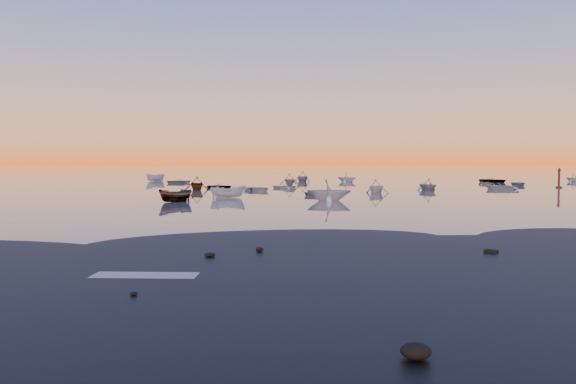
{
  "coord_description": "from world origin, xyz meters",
  "views": [
    {
      "loc": [
        2.79,
        -26.87,
        3.78
      ],
      "look_at": [
        0.92,
        28.0,
        0.72
      ],
      "focal_mm": 35.0,
      "sensor_mm": 36.0,
      "label": 1
    }
  ],
  "objects_px": {
    "boat_near_left": "(257,191)",
    "channel_marker": "(559,179)",
    "boat_near_center": "(228,198)",
    "boat_near_right": "(428,190)"
  },
  "relations": [
    {
      "from": "boat_near_center",
      "to": "boat_near_right",
      "type": "xyz_separation_m",
      "value": [
        23.61,
        15.54,
        0.0
      ]
    },
    {
      "from": "boat_near_right",
      "to": "boat_near_left",
      "type": "bearing_deg",
      "value": -23.82
    },
    {
      "from": "boat_near_left",
      "to": "channel_marker",
      "type": "distance_m",
      "value": 42.69
    },
    {
      "from": "boat_near_center",
      "to": "channel_marker",
      "type": "height_order",
      "value": "channel_marker"
    },
    {
      "from": "boat_near_center",
      "to": "boat_near_left",
      "type": "bearing_deg",
      "value": -20.93
    },
    {
      "from": "boat_near_left",
      "to": "channel_marker",
      "type": "bearing_deg",
      "value": -37.04
    },
    {
      "from": "boat_near_left",
      "to": "boat_near_center",
      "type": "bearing_deg",
      "value": -147.47
    },
    {
      "from": "boat_near_left",
      "to": "channel_marker",
      "type": "relative_size",
      "value": 1.34
    },
    {
      "from": "boat_near_left",
      "to": "boat_near_center",
      "type": "distance_m",
      "value": 13.51
    },
    {
      "from": "boat_near_right",
      "to": "channel_marker",
      "type": "relative_size",
      "value": 1.15
    }
  ]
}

